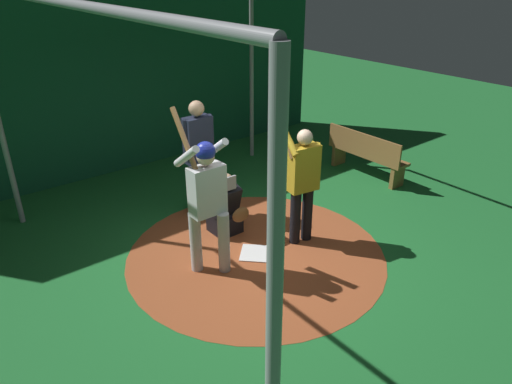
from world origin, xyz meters
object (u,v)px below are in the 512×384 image
object	(u,v)px
home_plate	(256,253)
batter	(207,195)
catcher	(226,210)
umpire	(199,153)
visitor	(302,179)
bench	(366,154)

from	to	relation	value
home_plate	batter	bearing A→B (deg)	-97.58
home_plate	batter	size ratio (longest dim) A/B	0.20
catcher	umpire	bearing A→B (deg)	177.66
home_plate	catcher	world-z (taller)	catcher
home_plate	umpire	distance (m)	1.78
batter	catcher	size ratio (longest dim) A/B	2.21
visitor	bench	world-z (taller)	visitor
umpire	bench	xyz separation A→B (m)	(0.63, 3.20, -0.60)
umpire	visitor	bearing A→B (deg)	23.10
batter	bench	distance (m)	4.07
home_plate	bench	xyz separation A→B (m)	(-0.82, 3.26, 0.43)
catcher	umpire	size ratio (longest dim) A/B	0.52
umpire	bench	distance (m)	3.32
home_plate	umpire	xyz separation A→B (m)	(-1.45, 0.06, 1.03)
batter	visitor	size ratio (longest dim) A/B	1.03
batter	visitor	world-z (taller)	batter
catcher	home_plate	bearing A→B (deg)	-2.18
visitor	bench	xyz separation A→B (m)	(-0.93, 2.54, -0.53)
batter	bench	size ratio (longest dim) A/B	1.30
batter	umpire	size ratio (longest dim) A/B	1.15
batter	visitor	bearing A→B (deg)	82.01
catcher	bench	world-z (taller)	catcher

